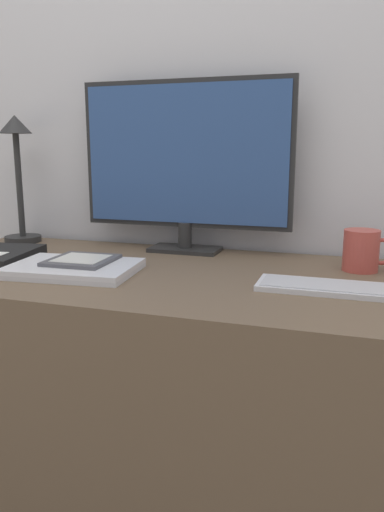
{
  "coord_description": "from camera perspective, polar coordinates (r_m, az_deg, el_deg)",
  "views": [
    {
      "loc": [
        0.44,
        -0.94,
        1.01
      ],
      "look_at": [
        0.09,
        0.14,
        0.77
      ],
      "focal_mm": 35.0,
      "sensor_mm": 36.0,
      "label": 1
    }
  ],
  "objects": [
    {
      "name": "keyboard",
      "position": [
        1.13,
        15.14,
        -3.46
      ],
      "size": [
        0.3,
        0.12,
        0.01
      ],
      "color": "silver",
      "rests_on": "desk"
    },
    {
      "name": "desk_lamp",
      "position": [
        1.73,
        -19.29,
        9.79
      ],
      "size": [
        0.12,
        0.12,
        0.41
      ],
      "color": "#282828",
      "rests_on": "desk"
    },
    {
      "name": "ereader",
      "position": [
        1.3,
        -12.52,
        -0.45
      ],
      "size": [
        0.16,
        0.16,
        0.01
      ],
      "color": "#4C4C51",
      "rests_on": "laptop"
    },
    {
      "name": "desk",
      "position": [
        1.39,
        -2.71,
        -16.09
      ],
      "size": [
        1.44,
        0.65,
        0.71
      ],
      "color": "brown",
      "rests_on": "ground_plane"
    },
    {
      "name": "wall_back",
      "position": [
        1.59,
        1.89,
        18.9
      ],
      "size": [
        3.6,
        0.05,
        2.4
      ],
      "color": "silver",
      "rests_on": "ground_plane"
    },
    {
      "name": "monitor",
      "position": [
        1.48,
        -0.81,
        10.86
      ],
      "size": [
        0.64,
        0.11,
        0.5
      ],
      "color": "#262626",
      "rests_on": "desk"
    },
    {
      "name": "laptop",
      "position": [
        1.28,
        -13.37,
        -1.39
      ],
      "size": [
        0.33,
        0.24,
        0.02
      ],
      "color": "silver",
      "rests_on": "desk"
    },
    {
      "name": "coffee_mug",
      "position": [
        1.33,
        18.87,
        0.6
      ],
      "size": [
        0.13,
        0.09,
        0.1
      ],
      "color": "#B7473D",
      "rests_on": "desk"
    }
  ]
}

